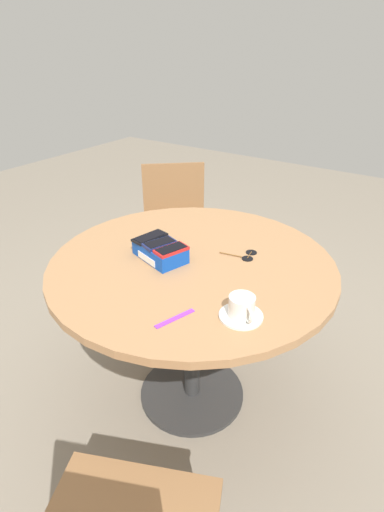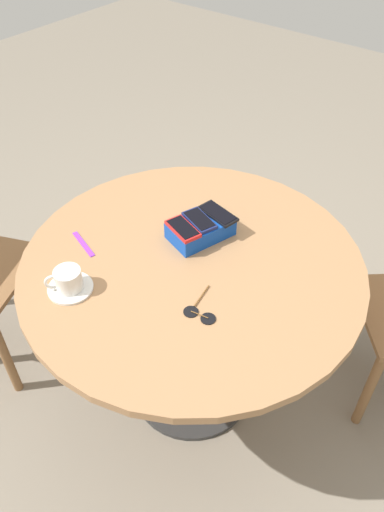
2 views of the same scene
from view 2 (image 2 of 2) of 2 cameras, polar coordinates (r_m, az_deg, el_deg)
The scene contains 10 objects.
ground_plane at distance 2.14m, azimuth 0.00°, elevation -14.70°, with size 8.00×8.00×0.00m, color gray.
round_table at distance 1.66m, azimuth 0.00°, elevation -3.38°, with size 1.10×1.10×0.72m.
phone_box at distance 1.66m, azimuth 0.98°, elevation 3.11°, with size 0.23×0.18×0.06m.
phone_black at distance 1.67m, azimuth 2.99°, elevation 4.88°, with size 0.09×0.15×0.01m.
phone_navy at distance 1.63m, azimuth 0.84°, elevation 4.10°, with size 0.10×0.14×0.01m.
phone_red at distance 1.60m, azimuth -1.06°, elevation 3.14°, with size 0.10×0.14×0.01m.
saucer at distance 1.54m, azimuth -13.71°, elevation -3.58°, with size 0.14×0.14×0.01m, color silver.
coffee_cup at distance 1.51m, azimuth -14.03°, elevation -2.59°, with size 0.10×0.09×0.07m.
lanyard_strap at distance 1.68m, azimuth -12.30°, elevation 1.35°, with size 0.14×0.02×0.00m, color purple.
sunglasses at distance 1.43m, azimuth 0.89°, elevation -6.53°, with size 0.13×0.10×0.01m.
Camera 2 is at (0.90, 0.72, 1.81)m, focal length 35.00 mm.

